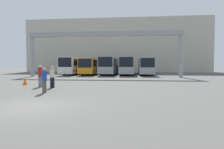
% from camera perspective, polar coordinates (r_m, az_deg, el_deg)
% --- Properties ---
extents(ground_plane, '(200.00, 200.00, 0.00)m').
position_cam_1_polar(ground_plane, '(9.69, -22.69, -8.52)').
color(ground_plane, '#514F4C').
extents(building_backdrop, '(46.56, 12.00, 13.47)m').
position_cam_1_polar(building_backdrop, '(55.66, 1.55, 7.81)').
color(building_backdrop, '#B7B2A3').
rests_on(building_backdrop, ground).
extents(overhead_gantry, '(23.51, 0.80, 6.89)m').
position_cam_1_polar(overhead_gantry, '(30.77, -2.42, 9.89)').
color(overhead_gantry, gray).
rests_on(overhead_gantry, ground).
extents(bus_slot_0, '(2.54, 12.15, 3.17)m').
position_cam_1_polar(bus_slot_0, '(39.59, -10.38, 2.70)').
color(bus_slot_0, silver).
rests_on(bus_slot_0, ground).
extents(bus_slot_1, '(2.50, 10.06, 2.96)m').
position_cam_1_polar(bus_slot_1, '(37.73, -5.93, 2.54)').
color(bus_slot_1, orange).
rests_on(bus_slot_1, ground).
extents(bus_slot_2, '(2.60, 12.28, 3.25)m').
position_cam_1_polar(bus_slot_2, '(38.26, -0.63, 2.81)').
color(bus_slot_2, '#999EA5').
rests_on(bus_slot_2, ground).
extents(bus_slot_3, '(2.50, 11.74, 3.22)m').
position_cam_1_polar(bus_slot_3, '(37.73, 4.42, 2.77)').
color(bus_slot_3, '#999EA5').
rests_on(bus_slot_3, ground).
extents(bus_slot_4, '(2.46, 11.56, 3.06)m').
position_cam_1_polar(bus_slot_4, '(37.68, 9.55, 2.60)').
color(bus_slot_4, '#999EA5').
rests_on(bus_slot_4, ground).
extents(pedestrian_mid_left, '(0.36, 0.36, 1.75)m').
position_cam_1_polar(pedestrian_mid_left, '(16.93, -16.71, -0.48)').
color(pedestrian_mid_left, black).
rests_on(pedestrian_mid_left, ground).
extents(pedestrian_far_center, '(0.38, 0.38, 1.84)m').
position_cam_1_polar(pedestrian_far_center, '(17.84, -19.79, -0.22)').
color(pedestrian_far_center, gray).
rests_on(pedestrian_far_center, ground).
extents(pedestrian_near_center, '(0.35, 0.35, 1.68)m').
position_cam_1_polar(pedestrian_near_center, '(14.02, -18.81, -1.32)').
color(pedestrian_near_center, brown).
rests_on(pedestrian_near_center, ground).
extents(traffic_cone, '(0.41, 0.41, 0.69)m').
position_cam_1_polar(traffic_cone, '(20.25, -23.61, -1.74)').
color(traffic_cone, orange).
rests_on(traffic_cone, ground).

